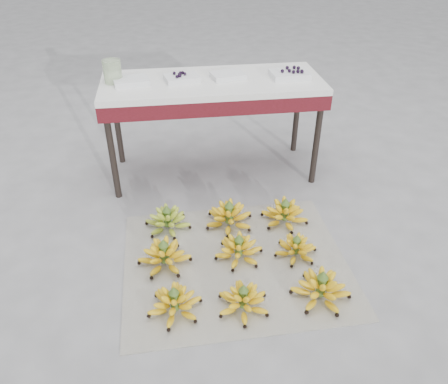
{
  "coord_description": "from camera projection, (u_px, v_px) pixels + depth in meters",
  "views": [
    {
      "loc": [
        -0.28,
        -1.86,
        1.71
      ],
      "look_at": [
        0.01,
        0.22,
        0.31
      ],
      "focal_mm": 35.0,
      "sensor_mm": 36.0,
      "label": 1
    }
  ],
  "objects": [
    {
      "name": "tray_far_left",
      "position": [
        131.0,
        81.0,
        2.87
      ],
      "size": [
        0.25,
        0.2,
        0.04
      ],
      "color": "silver",
      "rests_on": "vendor_table"
    },
    {
      "name": "bunch_mid_left",
      "position": [
        164.0,
        256.0,
        2.44
      ],
      "size": [
        0.36,
        0.36,
        0.18
      ],
      "rotation": [
        0.0,
        0.0,
        -0.27
      ],
      "color": "yellow",
      "rests_on": "newspaper_mat"
    },
    {
      "name": "tray_right",
      "position": [
        228.0,
        76.0,
        2.96
      ],
      "size": [
        0.25,
        0.2,
        0.04
      ],
      "color": "silver",
      "rests_on": "vendor_table"
    },
    {
      "name": "bunch_front_right",
      "position": [
        321.0,
        289.0,
        2.23
      ],
      "size": [
        0.37,
        0.37,
        0.18
      ],
      "rotation": [
        0.0,
        0.0,
        -0.26
      ],
      "color": "yellow",
      "rests_on": "newspaper_mat"
    },
    {
      "name": "bunch_mid_center",
      "position": [
        239.0,
        249.0,
        2.49
      ],
      "size": [
        0.28,
        0.28,
        0.17
      ],
      "rotation": [
        0.0,
        0.0,
        0.01
      ],
      "color": "yellow",
      "rests_on": "newspaper_mat"
    },
    {
      "name": "bunch_back_center",
      "position": [
        229.0,
        216.0,
        2.74
      ],
      "size": [
        0.35,
        0.35,
        0.19
      ],
      "rotation": [
        0.0,
        0.0,
        0.17
      ],
      "color": "yellow",
      "rests_on": "newspaper_mat"
    },
    {
      "name": "bunch_back_left",
      "position": [
        168.0,
        220.0,
        2.71
      ],
      "size": [
        0.38,
        0.38,
        0.17
      ],
      "rotation": [
        0.0,
        0.0,
        0.43
      ],
      "color": "olive",
      "rests_on": "newspaper_mat"
    },
    {
      "name": "bunch_front_center",
      "position": [
        243.0,
        300.0,
        2.17
      ],
      "size": [
        0.31,
        0.31,
        0.16
      ],
      "rotation": [
        0.0,
        0.0,
        0.18
      ],
      "color": "yellow",
      "rests_on": "newspaper_mat"
    },
    {
      "name": "bunch_front_left",
      "position": [
        175.0,
        303.0,
        2.16
      ],
      "size": [
        0.28,
        0.28,
        0.17
      ],
      "rotation": [
        0.0,
        0.0,
        0.03
      ],
      "color": "yellow",
      "rests_on": "newspaper_mat"
    },
    {
      "name": "ground",
      "position": [
        228.0,
        259.0,
        2.52
      ],
      "size": [
        60.0,
        60.0,
        0.0
      ],
      "primitive_type": "plane",
      "color": "slate",
      "rests_on": "ground"
    },
    {
      "name": "bunch_mid_right",
      "position": [
        296.0,
        248.0,
        2.51
      ],
      "size": [
        0.31,
        0.31,
        0.15
      ],
      "rotation": [
        0.0,
        0.0,
        -0.31
      ],
      "color": "yellow",
      "rests_on": "newspaper_mat"
    },
    {
      "name": "vendor_table",
      "position": [
        212.0,
        91.0,
        2.98
      ],
      "size": [
        1.49,
        0.6,
        0.72
      ],
      "color": "black",
      "rests_on": "ground"
    },
    {
      "name": "newspaper_mat",
      "position": [
        235.0,
        262.0,
        2.48
      ],
      "size": [
        1.26,
        1.07,
        0.01
      ],
      "primitive_type": "cube",
      "rotation": [
        0.0,
        0.0,
        0.01
      ],
      "color": "white",
      "rests_on": "ground"
    },
    {
      "name": "glass_jar",
      "position": [
        112.0,
        71.0,
        2.85
      ],
      "size": [
        0.14,
        0.14,
        0.15
      ],
      "primitive_type": "cylinder",
      "rotation": [
        0.0,
        0.0,
        -0.18
      ],
      "color": "beige",
      "rests_on": "vendor_table"
    },
    {
      "name": "tray_far_right",
      "position": [
        290.0,
        74.0,
        2.97
      ],
      "size": [
        0.26,
        0.2,
        0.07
      ],
      "color": "silver",
      "rests_on": "vendor_table"
    },
    {
      "name": "tray_left",
      "position": [
        182.0,
        78.0,
        2.91
      ],
      "size": [
        0.25,
        0.2,
        0.06
      ],
      "color": "silver",
      "rests_on": "vendor_table"
    },
    {
      "name": "bunch_back_right",
      "position": [
        285.0,
        214.0,
        2.77
      ],
      "size": [
        0.38,
        0.38,
        0.18
      ],
      "rotation": [
        0.0,
        0.0,
        0.35
      ],
      "color": "yellow",
      "rests_on": "newspaper_mat"
    }
  ]
}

